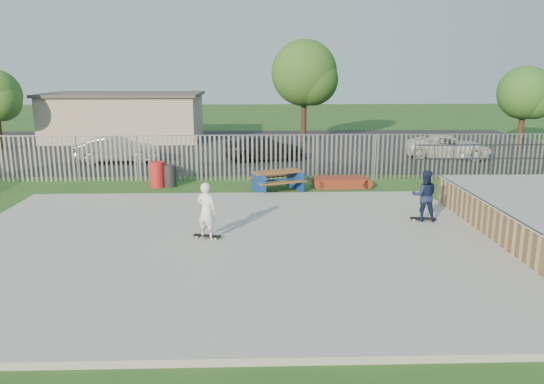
{
  "coord_description": "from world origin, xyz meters",
  "views": [
    {
      "loc": [
        0.94,
        -13.88,
        4.82
      ],
      "look_at": [
        1.43,
        2.0,
        1.1
      ],
      "focal_mm": 35.0,
      "sensor_mm": 36.0,
      "label": 1
    }
  ],
  "objects_px": {
    "funbox": "(342,182)",
    "skater_navy": "(425,196)",
    "trash_bin_red": "(157,174)",
    "car_dark": "(264,148)",
    "trash_bin_grey": "(170,176)",
    "picnic_table": "(277,181)",
    "tree_mid": "(304,73)",
    "car_silver": "(118,150)",
    "car_white": "(448,147)",
    "skater_white": "(206,210)",
    "tree_right": "(525,93)"
  },
  "relations": [
    {
      "from": "trash_bin_red",
      "to": "car_white",
      "type": "bearing_deg",
      "value": 24.62
    },
    {
      "from": "picnic_table",
      "to": "tree_mid",
      "type": "xyz_separation_m",
      "value": [
        2.39,
        14.9,
        4.09
      ]
    },
    {
      "from": "car_silver",
      "to": "car_white",
      "type": "bearing_deg",
      "value": -92.02
    },
    {
      "from": "picnic_table",
      "to": "skater_white",
      "type": "height_order",
      "value": "skater_white"
    },
    {
      "from": "car_dark",
      "to": "car_white",
      "type": "xyz_separation_m",
      "value": [
        10.06,
        0.35,
        -0.01
      ]
    },
    {
      "from": "car_silver",
      "to": "trash_bin_red",
      "type": "bearing_deg",
      "value": -157.11
    },
    {
      "from": "funbox",
      "to": "car_silver",
      "type": "relative_size",
      "value": 0.49
    },
    {
      "from": "tree_right",
      "to": "skater_white",
      "type": "relative_size",
      "value": 3.12
    },
    {
      "from": "trash_bin_red",
      "to": "trash_bin_grey",
      "type": "height_order",
      "value": "trash_bin_red"
    },
    {
      "from": "funbox",
      "to": "picnic_table",
      "type": "bearing_deg",
      "value": -168.27
    },
    {
      "from": "car_silver",
      "to": "funbox",
      "type": "bearing_deg",
      "value": -124.43
    },
    {
      "from": "car_white",
      "to": "tree_right",
      "type": "xyz_separation_m",
      "value": [
        5.88,
        3.85,
        2.71
      ]
    },
    {
      "from": "tree_mid",
      "to": "trash_bin_red",
      "type": "bearing_deg",
      "value": -117.68
    },
    {
      "from": "funbox",
      "to": "trash_bin_red",
      "type": "distance_m",
      "value": 7.67
    },
    {
      "from": "picnic_table",
      "to": "trash_bin_red",
      "type": "height_order",
      "value": "trash_bin_red"
    },
    {
      "from": "funbox",
      "to": "car_dark",
      "type": "distance_m",
      "value": 7.31
    },
    {
      "from": "trash_bin_red",
      "to": "trash_bin_grey",
      "type": "distance_m",
      "value": 0.52
    },
    {
      "from": "trash_bin_grey",
      "to": "skater_white",
      "type": "distance_m",
      "value": 7.77
    },
    {
      "from": "tree_mid",
      "to": "tree_right",
      "type": "height_order",
      "value": "tree_mid"
    },
    {
      "from": "car_silver",
      "to": "tree_mid",
      "type": "bearing_deg",
      "value": -56.7
    },
    {
      "from": "tree_right",
      "to": "trash_bin_grey",
      "type": "bearing_deg",
      "value": -152.31
    },
    {
      "from": "skater_navy",
      "to": "tree_mid",
      "type": "bearing_deg",
      "value": -74.34
    },
    {
      "from": "car_white",
      "to": "trash_bin_red",
      "type": "bearing_deg",
      "value": 126.95
    },
    {
      "from": "picnic_table",
      "to": "tree_mid",
      "type": "distance_m",
      "value": 15.64
    },
    {
      "from": "car_white",
      "to": "tree_mid",
      "type": "distance_m",
      "value": 11.0
    },
    {
      "from": "skater_white",
      "to": "funbox",
      "type": "bearing_deg",
      "value": -98.44
    },
    {
      "from": "car_silver",
      "to": "tree_mid",
      "type": "xyz_separation_m",
      "value": [
        10.39,
        8.19,
        3.81
      ]
    },
    {
      "from": "skater_white",
      "to": "trash_bin_red",
      "type": "bearing_deg",
      "value": -43.53
    },
    {
      "from": "funbox",
      "to": "car_silver",
      "type": "height_order",
      "value": "car_silver"
    },
    {
      "from": "picnic_table",
      "to": "car_dark",
      "type": "distance_m",
      "value": 7.28
    },
    {
      "from": "car_silver",
      "to": "skater_white",
      "type": "relative_size",
      "value": 2.57
    },
    {
      "from": "picnic_table",
      "to": "funbox",
      "type": "distance_m",
      "value": 2.8
    },
    {
      "from": "trash_bin_red",
      "to": "car_dark",
      "type": "distance_m",
      "value": 7.81
    },
    {
      "from": "picnic_table",
      "to": "car_silver",
      "type": "distance_m",
      "value": 10.44
    },
    {
      "from": "trash_bin_red",
      "to": "car_silver",
      "type": "height_order",
      "value": "car_silver"
    },
    {
      "from": "skater_white",
      "to": "car_dark",
      "type": "bearing_deg",
      "value": -71.31
    },
    {
      "from": "funbox",
      "to": "skater_navy",
      "type": "distance_m",
      "value": 5.85
    },
    {
      "from": "car_silver",
      "to": "tree_right",
      "type": "height_order",
      "value": "tree_right"
    },
    {
      "from": "funbox",
      "to": "trash_bin_grey",
      "type": "xyz_separation_m",
      "value": [
        -7.14,
        0.32,
        0.25
      ]
    },
    {
      "from": "car_silver",
      "to": "car_dark",
      "type": "distance_m",
      "value": 7.63
    },
    {
      "from": "car_white",
      "to": "skater_navy",
      "type": "relative_size",
      "value": 2.82
    },
    {
      "from": "funbox",
      "to": "trash_bin_grey",
      "type": "height_order",
      "value": "trash_bin_grey"
    },
    {
      "from": "trash_bin_grey",
      "to": "trash_bin_red",
      "type": "bearing_deg",
      "value": -173.98
    },
    {
      "from": "car_silver",
      "to": "skater_navy",
      "type": "height_order",
      "value": "skater_navy"
    },
    {
      "from": "car_white",
      "to": "skater_navy",
      "type": "bearing_deg",
      "value": 169.49
    },
    {
      "from": "trash_bin_grey",
      "to": "car_dark",
      "type": "relative_size",
      "value": 0.21
    },
    {
      "from": "picnic_table",
      "to": "skater_white",
      "type": "bearing_deg",
      "value": -129.98
    },
    {
      "from": "tree_right",
      "to": "funbox",
      "type": "bearing_deg",
      "value": -139.91
    },
    {
      "from": "picnic_table",
      "to": "tree_right",
      "type": "bearing_deg",
      "value": 15.49
    },
    {
      "from": "skater_navy",
      "to": "skater_white",
      "type": "height_order",
      "value": "same"
    }
  ]
}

